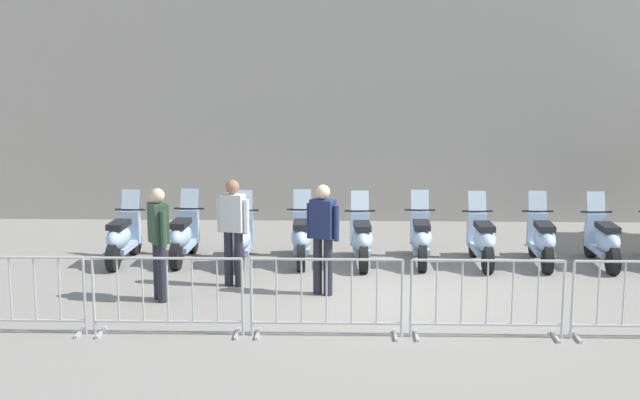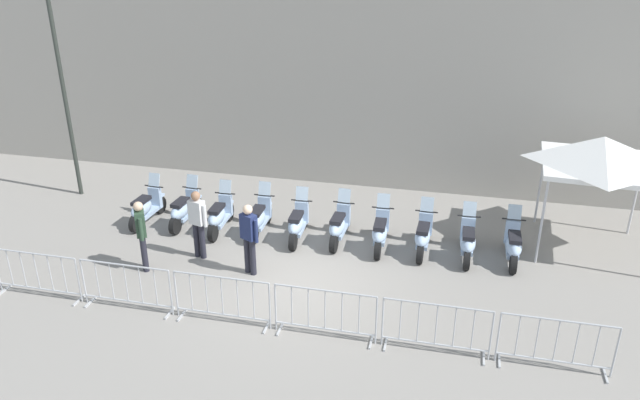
# 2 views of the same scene
# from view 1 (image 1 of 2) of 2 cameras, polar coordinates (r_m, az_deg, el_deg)

# --- Properties ---
(ground_plane) EXTENTS (120.00, 120.00, 0.00)m
(ground_plane) POSITION_cam_1_polar(r_m,az_deg,el_deg) (13.44, 5.14, -6.43)
(ground_plane) COLOR gray
(motorcycle_0) EXTENTS (0.56, 1.72, 1.24)m
(motorcycle_0) POSITION_cam_1_polar(r_m,az_deg,el_deg) (15.75, -12.87, -2.48)
(motorcycle_0) COLOR black
(motorcycle_0) RESTS_ON ground
(motorcycle_1) EXTENTS (0.56, 1.72, 1.24)m
(motorcycle_1) POSITION_cam_1_polar(r_m,az_deg,el_deg) (15.65, -8.99, -2.43)
(motorcycle_1) COLOR black
(motorcycle_1) RESTS_ON ground
(motorcycle_2) EXTENTS (0.58, 1.73, 1.24)m
(motorcycle_2) POSITION_cam_1_polar(r_m,az_deg,el_deg) (15.35, -5.18, -2.59)
(motorcycle_2) COLOR black
(motorcycle_2) RESTS_ON ground
(motorcycle_3) EXTENTS (0.57, 1.73, 1.24)m
(motorcycle_3) POSITION_cam_1_polar(r_m,az_deg,el_deg) (15.37, -1.21, -2.54)
(motorcycle_3) COLOR black
(motorcycle_3) RESTS_ON ground
(motorcycle_4) EXTENTS (0.59, 1.72, 1.24)m
(motorcycle_4) POSITION_cam_1_polar(r_m,az_deg,el_deg) (15.25, 2.75, -2.64)
(motorcycle_4) COLOR black
(motorcycle_4) RESTS_ON ground
(motorcycle_5) EXTENTS (0.56, 1.72, 1.24)m
(motorcycle_5) POSITION_cam_1_polar(r_m,az_deg,el_deg) (15.43, 6.64, -2.56)
(motorcycle_5) COLOR black
(motorcycle_5) RESTS_ON ground
(motorcycle_6) EXTENTS (0.58, 1.72, 1.24)m
(motorcycle_6) POSITION_cam_1_polar(r_m,az_deg,el_deg) (15.47, 10.60, -2.63)
(motorcycle_6) COLOR black
(motorcycle_6) RESTS_ON ground
(motorcycle_7) EXTENTS (0.56, 1.72, 1.24)m
(motorcycle_7) POSITION_cam_1_polar(r_m,az_deg,el_deg) (15.70, 14.38, -2.59)
(motorcycle_7) COLOR black
(motorcycle_7) RESTS_ON ground
(motorcycle_8) EXTENTS (0.56, 1.73, 1.24)m
(motorcycle_8) POSITION_cam_1_polar(r_m,az_deg,el_deg) (15.93, 18.14, -2.59)
(motorcycle_8) COLOR black
(motorcycle_8) RESTS_ON ground
(barrier_segment_0) EXTENTS (2.02, 0.57, 1.07)m
(barrier_segment_0) POSITION_cam_1_polar(r_m,az_deg,el_deg) (12.37, -19.66, -5.93)
(barrier_segment_0) COLOR #B2B5B7
(barrier_segment_0) RESTS_ON ground
(barrier_segment_1) EXTENTS (2.02, 0.57, 1.07)m
(barrier_segment_1) POSITION_cam_1_polar(r_m,az_deg,el_deg) (11.77, -9.97, -6.28)
(barrier_segment_1) COLOR #B2B5B7
(barrier_segment_1) RESTS_ON ground
(barrier_segment_2) EXTENTS (2.02, 0.57, 1.07)m
(barrier_segment_2) POSITION_cam_1_polar(r_m,az_deg,el_deg) (11.54, 0.43, -6.47)
(barrier_segment_2) COLOR #B2B5B7
(barrier_segment_2) RESTS_ON ground
(barrier_segment_3) EXTENTS (2.02, 0.57, 1.07)m
(barrier_segment_3) POSITION_cam_1_polar(r_m,az_deg,el_deg) (11.69, 10.92, -6.44)
(barrier_segment_3) COLOR #B2B5B7
(barrier_segment_3) RESTS_ON ground
(officer_near_row_end) EXTENTS (0.52, 0.34, 1.73)m
(officer_near_row_end) POSITION_cam_1_polar(r_m,az_deg,el_deg) (13.34, 0.19, -2.17)
(officer_near_row_end) COLOR #23232D
(officer_near_row_end) RESTS_ON ground
(officer_mid_plaza) EXTENTS (0.54, 0.29, 1.73)m
(officer_mid_plaza) POSITION_cam_1_polar(r_m,az_deg,el_deg) (13.88, -5.73, -1.73)
(officer_mid_plaza) COLOR #23232D
(officer_mid_plaza) RESTS_ON ground
(officer_by_barriers) EXTENTS (0.39, 0.47, 1.73)m
(officer_by_barriers) POSITION_cam_1_polar(r_m,az_deg,el_deg) (13.24, -10.56, -2.43)
(officer_by_barriers) COLOR #23232D
(officer_by_barriers) RESTS_ON ground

